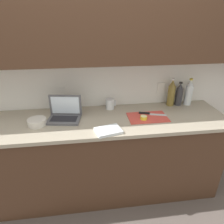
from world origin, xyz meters
The scene contains 13 objects.
ground_plane centered at (0.00, 0.00, 0.00)m, with size 12.00×12.00×0.00m, color #564C47.
wall_back centered at (0.00, 0.26, 1.56)m, with size 5.20×0.38×2.60m.
counter_unit centered at (-0.02, 0.00, 0.46)m, with size 2.56×0.66×0.91m.
laptop centered at (-0.33, 0.06, 0.96)m, with size 0.34×0.26×0.23m.
cutting_board centered at (0.48, -0.02, 0.91)m, with size 0.39×0.24×0.01m, color #D1473D.
knife centered at (0.50, 0.04, 0.93)m, with size 0.28×0.10×0.02m.
lemon_half_cut centered at (0.43, -0.07, 0.93)m, with size 0.07×0.07×0.03m.
bottle_green_soda centered at (0.82, 0.24, 1.05)m, with size 0.08×0.08×0.31m.
bottle_oil_tall centered at (0.92, 0.24, 1.03)m, with size 0.08×0.08×0.27m.
bottle_water_clear centered at (1.03, 0.24, 1.05)m, with size 0.08×0.08×0.30m.
measuring_cup centered at (0.14, 0.24, 0.97)m, with size 0.11×0.09×0.11m.
bowl_white centered at (-0.58, -0.03, 0.94)m, with size 0.17×0.17×0.06m.
dish_towel centered at (0.06, -0.24, 0.92)m, with size 0.22×0.16×0.02m, color white.
Camera 1 is at (-0.10, -1.73, 1.83)m, focal length 32.00 mm.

